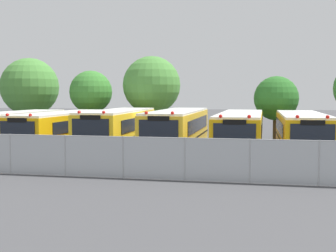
# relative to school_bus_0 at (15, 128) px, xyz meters

# --- Properties ---
(ground_plane) EXTENTS (160.00, 160.00, 0.00)m
(ground_plane) POSITION_rel_school_bus_0_xyz_m (9.10, 0.13, -1.33)
(ground_plane) COLOR #424244
(school_bus_0) EXTENTS (2.73, 9.97, 2.53)m
(school_bus_0) POSITION_rel_school_bus_0_xyz_m (0.00, 0.00, 0.00)
(school_bus_0) COLOR yellow
(school_bus_0) RESTS_ON ground_plane
(school_bus_1) EXTENTS (2.82, 10.95, 2.54)m
(school_bus_1) POSITION_rel_school_bus_0_xyz_m (3.49, -0.04, 0.01)
(school_bus_1) COLOR #EAA80C
(school_bus_1) RESTS_ON ground_plane
(school_bus_2) EXTENTS (2.70, 10.28, 2.71)m
(school_bus_2) POSITION_rel_school_bus_0_xyz_m (7.14, 0.06, 0.09)
(school_bus_2) COLOR yellow
(school_bus_2) RESTS_ON ground_plane
(school_bus_3) EXTENTS (2.49, 10.85, 2.72)m
(school_bus_3) POSITION_rel_school_bus_0_xyz_m (10.98, -0.12, 0.10)
(school_bus_3) COLOR yellow
(school_bus_3) RESTS_ON ground_plane
(school_bus_4) EXTENTS (2.65, 11.53, 2.59)m
(school_bus_4) POSITION_rel_school_bus_0_xyz_m (14.75, 0.08, 0.03)
(school_bus_4) COLOR #EAA80C
(school_bus_4) RESTS_ON ground_plane
(school_bus_5) EXTENTS (2.52, 10.76, 2.59)m
(school_bus_5) POSITION_rel_school_bus_0_xyz_m (18.22, 0.07, 0.03)
(school_bus_5) COLOR #EAA80C
(school_bus_5) RESTS_ON ground_plane
(tree_0) EXTENTS (5.00, 5.00, 6.70)m
(tree_0) POSITION_rel_school_bus_0_xyz_m (-3.69, 8.81, 2.93)
(tree_0) COLOR #4C3823
(tree_0) RESTS_ON ground_plane
(tree_1) EXTENTS (3.50, 3.50, 5.51)m
(tree_1) POSITION_rel_school_bus_0_xyz_m (2.11, 7.90, 2.46)
(tree_1) COLOR #4C3823
(tree_1) RESTS_ON ground_plane
(tree_2) EXTENTS (4.66, 4.66, 6.63)m
(tree_2) POSITION_rel_school_bus_0_xyz_m (7.22, 8.26, 3.00)
(tree_2) COLOR #4C3823
(tree_2) RESTS_ON ground_plane
(tree_3) EXTENTS (3.33, 3.33, 4.92)m
(tree_3) POSITION_rel_school_bus_0_xyz_m (17.12, 7.64, 1.87)
(tree_3) COLOR #4C3823
(tree_3) RESTS_ON ground_plane
(chainlink_fence) EXTENTS (23.65, 0.07, 1.79)m
(chainlink_fence) POSITION_rel_school_bus_0_xyz_m (8.90, -8.76, -0.40)
(chainlink_fence) COLOR #9EA0A3
(chainlink_fence) RESTS_ON ground_plane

